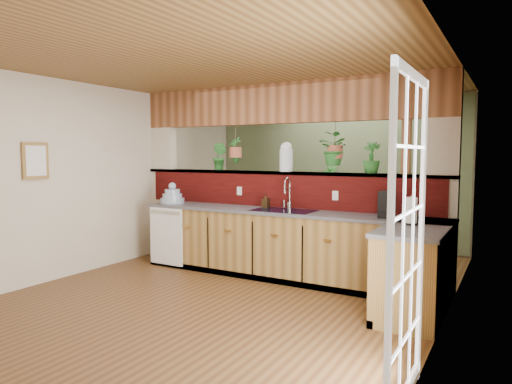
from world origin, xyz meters
The scene contains 28 objects.
ground centered at (0.00, 0.00, 0.00)m, with size 4.60×7.00×0.01m, color #523419.
ceiling centered at (0.00, 0.00, 2.60)m, with size 4.60×7.00×0.01m, color brown.
wall_back centered at (0.00, 3.50, 1.30)m, with size 4.60×0.02×2.60m, color beige.
wall_left centered at (-2.30, 0.00, 1.30)m, with size 0.02×7.00×2.60m, color beige.
wall_right centered at (2.30, 0.00, 1.30)m, with size 0.02×7.00×2.60m, color beige.
pass_through_partition centered at (0.03, 1.35, 1.19)m, with size 4.60×0.21×2.60m.
pass_through_ledge centered at (0.00, 1.35, 1.37)m, with size 4.60×0.21×0.04m, color brown.
header_beam centered at (0.00, 1.35, 2.33)m, with size 4.60×0.15×0.55m, color brown.
sage_backwall centered at (0.00, 3.48, 1.30)m, with size 4.55×0.02×2.55m, color #5E704D.
countertop centered at (0.84, 0.87, 0.45)m, with size 4.14×1.52×0.90m.
dishwasher centered at (-1.48, 0.66, 0.46)m, with size 0.58×0.03×0.82m.
navy_sink centered at (0.25, 0.98, 0.82)m, with size 0.82×0.50×0.18m.
french_door centered at (2.27, -1.30, 1.05)m, with size 0.06×1.02×2.16m, color white.
framed_print centered at (-2.27, -0.80, 1.55)m, with size 0.04×0.35×0.45m.
faucet centered at (0.23, 1.13, 1.13)m, with size 0.19×0.19×0.43m.
dish_stack centered at (-1.57, 0.93, 1.00)m, with size 0.36×0.36×0.31m.
soap_dispenser centered at (-0.08, 1.09, 1.00)m, with size 0.09×0.09×0.19m, color #332312.
coffee_maker centered at (1.58, 0.97, 1.04)m, with size 0.16×0.28×0.31m.
paper_towel centered at (1.93, 0.56, 1.04)m, with size 0.14×0.14×0.30m.
glass_jar centered at (0.10, 1.35, 1.59)m, with size 0.18×0.18×0.41m.
ledge_plant_left centered at (-1.01, 1.35, 1.59)m, with size 0.23×0.18×0.41m, color #236022.
ledge_plant_right centered at (1.28, 1.35, 1.59)m, with size 0.22×0.22×0.40m, color #236022.
hanging_plant_a centered at (-0.73, 1.35, 1.81)m, with size 0.23×0.19×0.50m.
hanging_plant_b centered at (0.80, 1.35, 1.89)m, with size 0.47×0.44×0.56m.
shelving_console centered at (-0.27, 3.25, 0.50)m, with size 1.33×0.35×0.88m, color black.
shelf_plant_a centered at (-0.85, 3.25, 1.14)m, with size 0.21×0.14×0.39m, color #236022.
shelf_plant_b centered at (0.03, 3.25, 1.18)m, with size 0.27×0.27×0.49m, color #236022.
floor_plant centered at (1.05, 2.22, 0.37)m, with size 0.67×0.58×0.74m, color #236022.
Camera 1 is at (2.86, -4.32, 1.64)m, focal length 32.00 mm.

